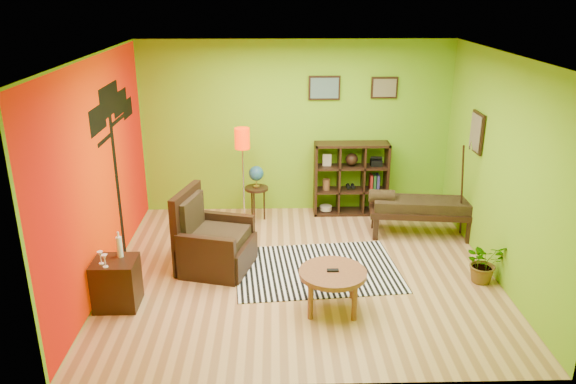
{
  "coord_description": "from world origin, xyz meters",
  "views": [
    {
      "loc": [
        -0.34,
        -6.62,
        3.55
      ],
      "look_at": [
        -0.17,
        0.19,
        1.05
      ],
      "focal_mm": 35.0,
      "sensor_mm": 36.0,
      "label": 1
    }
  ],
  "objects_px": {
    "armchair": "(212,245)",
    "globe_table": "(256,180)",
    "potted_plant": "(483,266)",
    "coffee_table": "(333,276)",
    "cube_shelf": "(352,179)",
    "side_cabinet": "(117,283)",
    "floor_lamp": "(242,147)",
    "bench": "(419,207)"
  },
  "relations": [
    {
      "from": "coffee_table",
      "to": "bench",
      "type": "height_order",
      "value": "bench"
    },
    {
      "from": "armchair",
      "to": "side_cabinet",
      "type": "distance_m",
      "value": 1.38
    },
    {
      "from": "bench",
      "to": "potted_plant",
      "type": "relative_size",
      "value": 2.94
    },
    {
      "from": "armchair",
      "to": "globe_table",
      "type": "xyz_separation_m",
      "value": [
        0.55,
        1.61,
        0.36
      ]
    },
    {
      "from": "armchair",
      "to": "potted_plant",
      "type": "bearing_deg",
      "value": -7.7
    },
    {
      "from": "coffee_table",
      "to": "cube_shelf",
      "type": "distance_m",
      "value": 3.0
    },
    {
      "from": "floor_lamp",
      "to": "coffee_table",
      "type": "bearing_deg",
      "value": -65.38
    },
    {
      "from": "coffee_table",
      "to": "side_cabinet",
      "type": "distance_m",
      "value": 2.52
    },
    {
      "from": "globe_table",
      "to": "potted_plant",
      "type": "xyz_separation_m",
      "value": [
        2.93,
        -2.08,
        -0.48
      ]
    },
    {
      "from": "side_cabinet",
      "to": "potted_plant",
      "type": "relative_size",
      "value": 1.67
    },
    {
      "from": "cube_shelf",
      "to": "floor_lamp",
      "type": "bearing_deg",
      "value": -165.95
    },
    {
      "from": "coffee_table",
      "to": "globe_table",
      "type": "height_order",
      "value": "globe_table"
    },
    {
      "from": "floor_lamp",
      "to": "side_cabinet",
      "type": "bearing_deg",
      "value": -119.91
    },
    {
      "from": "coffee_table",
      "to": "armchair",
      "type": "xyz_separation_m",
      "value": [
        -1.5,
        1.06,
        -0.09
      ]
    },
    {
      "from": "coffee_table",
      "to": "side_cabinet",
      "type": "height_order",
      "value": "side_cabinet"
    },
    {
      "from": "floor_lamp",
      "to": "armchair",
      "type": "bearing_deg",
      "value": -103.97
    },
    {
      "from": "side_cabinet",
      "to": "cube_shelf",
      "type": "relative_size",
      "value": 0.75
    },
    {
      "from": "floor_lamp",
      "to": "cube_shelf",
      "type": "xyz_separation_m",
      "value": [
        1.74,
        0.44,
        -0.66
      ]
    },
    {
      "from": "side_cabinet",
      "to": "coffee_table",
      "type": "bearing_deg",
      "value": -2.62
    },
    {
      "from": "coffee_table",
      "to": "globe_table",
      "type": "distance_m",
      "value": 2.84
    },
    {
      "from": "coffee_table",
      "to": "globe_table",
      "type": "xyz_separation_m",
      "value": [
        -0.95,
        2.66,
        0.27
      ]
    },
    {
      "from": "floor_lamp",
      "to": "cube_shelf",
      "type": "distance_m",
      "value": 1.91
    },
    {
      "from": "bench",
      "to": "potted_plant",
      "type": "distance_m",
      "value": 1.54
    },
    {
      "from": "side_cabinet",
      "to": "potted_plant",
      "type": "bearing_deg",
      "value": 5.94
    },
    {
      "from": "potted_plant",
      "to": "floor_lamp",
      "type": "bearing_deg",
      "value": 148.53
    },
    {
      "from": "armchair",
      "to": "floor_lamp",
      "type": "xyz_separation_m",
      "value": [
        0.36,
        1.44,
        0.94
      ]
    },
    {
      "from": "floor_lamp",
      "to": "bench",
      "type": "distance_m",
      "value": 2.8
    },
    {
      "from": "side_cabinet",
      "to": "floor_lamp",
      "type": "distance_m",
      "value": 2.91
    },
    {
      "from": "floor_lamp",
      "to": "globe_table",
      "type": "height_order",
      "value": "floor_lamp"
    },
    {
      "from": "coffee_table",
      "to": "floor_lamp",
      "type": "height_order",
      "value": "floor_lamp"
    },
    {
      "from": "coffee_table",
      "to": "cube_shelf",
      "type": "xyz_separation_m",
      "value": [
        0.6,
        2.93,
        0.19
      ]
    },
    {
      "from": "floor_lamp",
      "to": "globe_table",
      "type": "xyz_separation_m",
      "value": [
        0.19,
        0.16,
        -0.57
      ]
    },
    {
      "from": "coffee_table",
      "to": "potted_plant",
      "type": "distance_m",
      "value": 2.08
    },
    {
      "from": "coffee_table",
      "to": "globe_table",
      "type": "bearing_deg",
      "value": 109.66
    },
    {
      "from": "coffee_table",
      "to": "bench",
      "type": "bearing_deg",
      "value": 53.64
    },
    {
      "from": "floor_lamp",
      "to": "globe_table",
      "type": "bearing_deg",
      "value": 40.16
    },
    {
      "from": "coffee_table",
      "to": "globe_table",
      "type": "relative_size",
      "value": 0.86
    },
    {
      "from": "cube_shelf",
      "to": "bench",
      "type": "relative_size",
      "value": 0.76
    },
    {
      "from": "coffee_table",
      "to": "floor_lamp",
      "type": "bearing_deg",
      "value": 114.62
    },
    {
      "from": "armchair",
      "to": "bench",
      "type": "distance_m",
      "value": 3.15
    },
    {
      "from": "cube_shelf",
      "to": "bench",
      "type": "xyz_separation_m",
      "value": [
        0.89,
        -0.91,
        -0.15
      ]
    },
    {
      "from": "armchair",
      "to": "cube_shelf",
      "type": "height_order",
      "value": "cube_shelf"
    }
  ]
}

